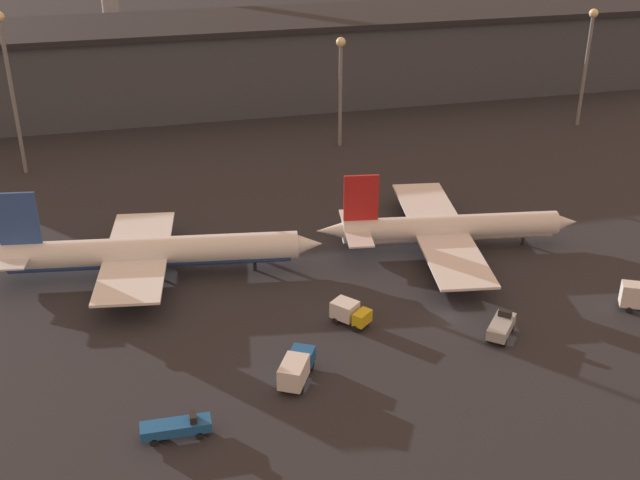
# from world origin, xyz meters

# --- Properties ---
(ground) EXTENTS (600.00, 600.00, 0.00)m
(ground) POSITION_xyz_m (0.00, 0.00, 0.00)
(ground) COLOR #26262B
(terminal_building) EXTENTS (174.88, 27.30, 18.90)m
(terminal_building) POSITION_xyz_m (0.00, 97.68, 9.49)
(terminal_building) COLOR #3D424C
(terminal_building) RESTS_ON ground
(airplane_0) EXTENTS (47.90, 27.56, 13.03)m
(airplane_0) POSITION_xyz_m (-36.04, 20.20, 3.48)
(airplane_0) COLOR white
(airplane_0) RESTS_ON ground
(airplane_1) EXTENTS (38.81, 35.38, 11.99)m
(airplane_1) POSITION_xyz_m (6.80, 17.98, 3.18)
(airplane_1) COLOR silver
(airplane_1) RESTS_ON ground
(service_vehicle_1) EXTENTS (5.25, 5.64, 2.90)m
(service_vehicle_1) POSITION_xyz_m (4.37, -5.65, 1.37)
(service_vehicle_1) COLOR #9EA3A8
(service_vehicle_1) RESTS_ON ground
(service_vehicle_2) EXTENTS (4.99, 5.25, 2.84)m
(service_vehicle_2) POSITION_xyz_m (-12.63, 1.56, 1.60)
(service_vehicle_2) COLOR gold
(service_vehicle_2) RESTS_ON ground
(service_vehicle_3) EXTENTS (5.50, 7.19, 3.17)m
(service_vehicle_3) POSITION_xyz_m (-21.61, -8.46, 1.78)
(service_vehicle_3) COLOR #195199
(service_vehicle_3) RESTS_ON ground
(service_vehicle_4) EXTENTS (7.10, 2.18, 2.59)m
(service_vehicle_4) POSITION_xyz_m (-35.27, -14.61, 1.22)
(service_vehicle_4) COLOR #195199
(service_vehicle_4) RESTS_ON ground
(lamp_post_0) EXTENTS (1.80, 1.80, 28.58)m
(lamp_post_0) POSITION_xyz_m (-55.59, 64.53, 17.86)
(lamp_post_0) COLOR slate
(lamp_post_0) RESTS_ON ground
(lamp_post_1) EXTENTS (1.80, 1.80, 21.15)m
(lamp_post_1) POSITION_xyz_m (3.34, 64.53, 13.76)
(lamp_post_1) COLOR slate
(lamp_post_1) RESTS_ON ground
(lamp_post_2) EXTENTS (1.80, 1.80, 23.99)m
(lamp_post_2) POSITION_xyz_m (55.33, 64.53, 15.34)
(lamp_post_2) COLOR slate
(lamp_post_2) RESTS_ON ground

